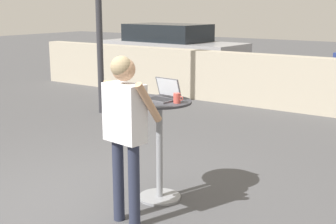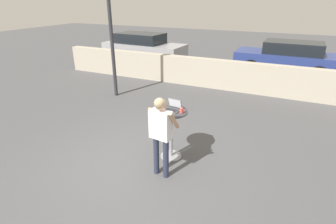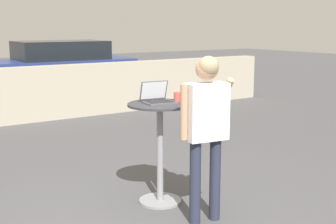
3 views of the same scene
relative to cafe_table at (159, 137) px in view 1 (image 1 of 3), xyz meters
The scene contains 7 objects.
ground_plane 1.09m from the cafe_table, 132.46° to the right, with size 50.00×50.00×0.00m, color #4C4C4F.
pavement_kerb 5.16m from the cafe_table, 96.23° to the left, with size 13.54×0.35×1.10m.
cafe_table is the anchor object (origin of this frame).
laptop 0.45m from the cafe_table, 83.67° to the left, with size 0.35×0.33×0.23m.
coffee_mug 0.50m from the cafe_table, ahead, with size 0.11×0.07×0.10m.
standing_person 0.76m from the cafe_table, 82.52° to the right, with size 0.57×0.33×1.64m.
parked_car_further_down 9.12m from the cafe_table, 123.33° to the left, with size 4.40×2.00×1.55m.
Camera 1 is at (3.38, -3.30, 2.08)m, focal length 50.00 mm.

